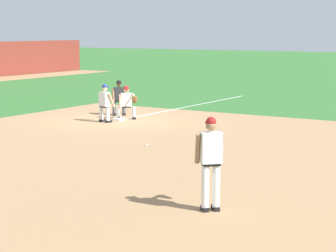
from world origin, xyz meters
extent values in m
plane|color=#336B2D|center=(0.00, 0.00, 0.00)|extent=(160.00, 160.00, 0.00)
cube|color=#A87F56|center=(-4.70, -4.57, 0.00)|extent=(18.00, 18.00, 0.01)
cube|color=white|center=(5.58, 0.00, 0.01)|extent=(11.16, 0.10, 0.00)
cube|color=white|center=(0.00, 0.00, 0.04)|extent=(0.38, 0.38, 0.09)
sphere|color=white|center=(-4.08, -4.06, 0.04)|extent=(0.07, 0.07, 0.07)
cube|color=black|center=(-9.44, -9.02, 0.04)|extent=(0.26, 0.26, 0.09)
cylinder|color=white|center=(-9.47, -9.05, 0.50)|extent=(0.15, 0.15, 0.84)
cube|color=black|center=(-9.29, -9.18, 0.04)|extent=(0.26, 0.26, 0.09)
cylinder|color=white|center=(-9.32, -9.21, 0.50)|extent=(0.15, 0.15, 0.84)
cube|color=black|center=(-9.39, -9.13, 0.94)|extent=(0.38, 0.38, 0.06)
cube|color=white|center=(-9.39, -9.13, 1.26)|extent=(0.45, 0.45, 0.60)
sphere|color=#9E7051|center=(-9.38, -9.12, 1.69)|extent=(0.21, 0.21, 0.21)
sphere|color=maroon|center=(-9.38, -9.12, 1.76)|extent=(0.20, 0.20, 0.20)
cube|color=maroon|center=(-9.31, -9.05, 1.74)|extent=(0.20, 0.20, 0.02)
cylinder|color=#9E7051|center=(-9.51, -8.90, 1.23)|extent=(0.20, 0.20, 0.59)
cylinder|color=#9E7051|center=(-9.01, -9.10, 1.35)|extent=(0.44, 0.43, 0.41)
ellipsoid|color=brown|center=(-8.95, -9.05, 1.19)|extent=(0.35, 0.35, 0.34)
cube|color=black|center=(0.65, -0.30, 0.04)|extent=(0.27, 0.26, 0.09)
cylinder|color=white|center=(0.68, -0.27, 0.28)|extent=(0.15, 0.15, 0.40)
cube|color=black|center=(0.25, 0.14, 0.04)|extent=(0.27, 0.26, 0.09)
cylinder|color=white|center=(0.27, 0.17, 0.28)|extent=(0.15, 0.15, 0.40)
cube|color=black|center=(0.48, -0.05, 0.50)|extent=(0.38, 0.39, 0.06)
cube|color=white|center=(0.48, -0.05, 0.78)|extent=(0.45, 0.46, 0.52)
sphere|color=tan|center=(0.46, -0.07, 1.17)|extent=(0.21, 0.21, 0.21)
sphere|color=maroon|center=(0.46, -0.07, 1.24)|extent=(0.20, 0.20, 0.20)
cube|color=maroon|center=(0.40, -0.13, 1.22)|extent=(0.20, 0.20, 0.02)
cylinder|color=tan|center=(0.34, -0.52, 0.92)|extent=(0.49, 0.46, 0.24)
cylinder|color=tan|center=(0.24, 0.06, 0.72)|extent=(0.24, 0.23, 0.58)
ellipsoid|color=brown|center=(0.18, -0.66, 0.85)|extent=(0.30, 0.29, 0.35)
cube|color=black|center=(-0.54, 0.35, 0.04)|extent=(0.28, 0.17, 0.09)
cylinder|color=white|center=(-0.58, 0.36, 0.33)|extent=(0.15, 0.15, 0.50)
cube|color=black|center=(-0.65, -0.03, 0.04)|extent=(0.28, 0.17, 0.09)
cylinder|color=white|center=(-0.69, -0.02, 0.33)|extent=(0.15, 0.15, 0.50)
cube|color=black|center=(-0.63, 0.17, 0.60)|extent=(0.28, 0.38, 0.06)
cube|color=white|center=(-0.63, 0.17, 0.89)|extent=(0.34, 0.45, 0.54)
sphere|color=tan|center=(-0.61, 0.17, 1.29)|extent=(0.21, 0.21, 0.21)
sphere|color=navy|center=(-0.61, 0.17, 1.36)|extent=(0.20, 0.20, 0.20)
cube|color=navy|center=(-0.53, 0.14, 1.34)|extent=(0.15, 0.19, 0.02)
cylinder|color=tan|center=(-0.43, 0.37, 0.86)|extent=(0.34, 0.17, 0.56)
cylinder|color=tan|center=(-0.56, -0.11, 0.86)|extent=(0.34, 0.17, 0.56)
cube|color=black|center=(1.41, 0.73, 0.04)|extent=(0.26, 0.26, 0.09)
cylinder|color=#515154|center=(1.44, 0.76, 0.33)|extent=(0.15, 0.15, 0.50)
cube|color=black|center=(1.14, 1.03, 0.04)|extent=(0.26, 0.26, 0.09)
cylinder|color=#515154|center=(1.17, 1.05, 0.33)|extent=(0.15, 0.15, 0.50)
cube|color=black|center=(1.30, 0.91, 0.60)|extent=(0.38, 0.38, 0.06)
cube|color=#232326|center=(1.30, 0.91, 0.89)|extent=(0.45, 0.46, 0.54)
sphere|color=brown|center=(1.29, 0.89, 1.29)|extent=(0.21, 0.21, 0.21)
sphere|color=black|center=(1.29, 0.89, 1.36)|extent=(0.20, 0.20, 0.20)
cube|color=black|center=(1.22, 0.83, 1.34)|extent=(0.20, 0.20, 0.02)
cylinder|color=brown|center=(1.37, 0.62, 0.86)|extent=(0.30, 0.29, 0.56)
cylinder|color=brown|center=(1.03, 0.99, 0.86)|extent=(0.30, 0.29, 0.56)
camera|label=1|loc=(-20.35, -14.99, 3.52)|focal=70.00mm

